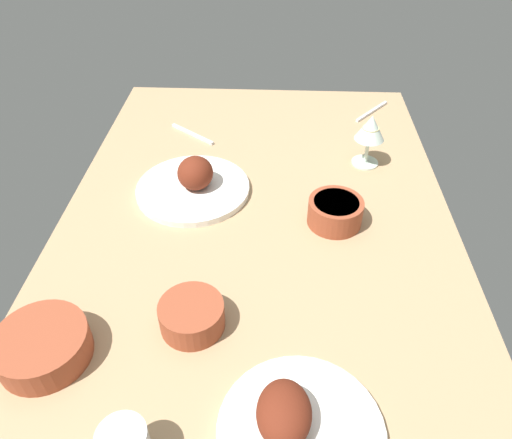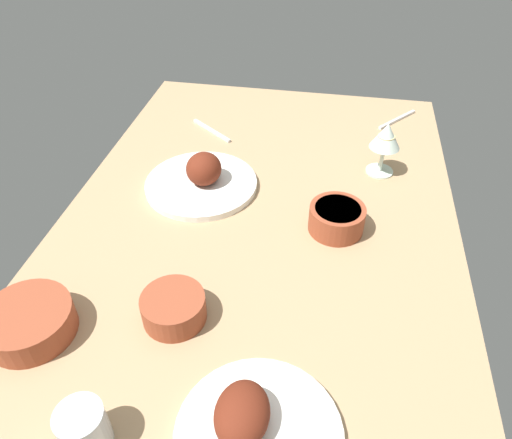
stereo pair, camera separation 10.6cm
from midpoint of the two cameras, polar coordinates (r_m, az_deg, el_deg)
name	(u,v)px [view 1 (the left image)]	position (r cm, az deg, el deg)	size (l,w,h in cm)	color
dining_table	(256,233)	(108.51, -2.79, -1.73)	(140.00, 90.00, 4.00)	tan
plate_center_main	(194,183)	(117.72, -10.01, 4.16)	(27.60, 27.60, 9.11)	white
plate_near_viewer	(295,425)	(76.32, 0.39, -23.62)	(25.12, 25.12, 7.51)	white
bowl_soup	(42,345)	(91.95, -27.32, -13.37)	(15.69, 15.69, 5.43)	brown
bowl_sauce	(192,315)	(87.76, -11.20, -11.28)	(11.71, 11.71, 5.29)	brown
bowl_potatoes	(335,211)	(106.79, 6.67, 0.88)	(12.24, 12.24, 5.95)	brown
wine_glass	(370,130)	(124.35, 11.13, 10.34)	(7.60, 7.60, 14.00)	silver
fork_loose	(372,111)	(154.59, 11.74, 12.47)	(16.51, 0.90, 0.80)	silver
spoon_loose	(192,134)	(141.43, -9.78, 9.96)	(16.39, 0.90, 0.80)	silver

